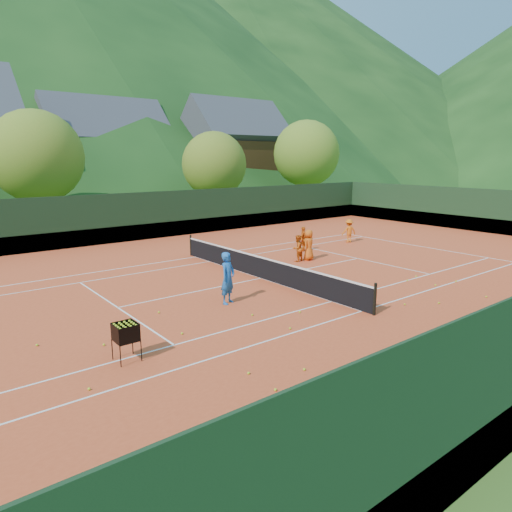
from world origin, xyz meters
TOP-DOWN VIEW (x-y plane):
  - ground at (0.00, 0.00)m, footprint 400.00×400.00m
  - clay_court at (0.00, 0.00)m, footprint 40.00×24.00m
  - mountain_far_right at (90.00, 150.00)m, footprint 260.00×260.00m
  - coach at (-3.09, -1.96)m, footprint 0.80×0.69m
  - student_a at (3.47, 1.44)m, footprint 0.72×0.61m
  - student_b at (5.48, 3.10)m, footprint 0.88×0.61m
  - student_c at (4.14, 1.32)m, footprint 0.87×0.68m
  - student_d at (9.56, 3.35)m, footprint 1.04×0.80m
  - tennis_ball_0 at (-4.63, -7.48)m, footprint 0.07×0.07m
  - tennis_ball_1 at (-9.43, -1.84)m, footprint 0.07×0.07m
  - tennis_ball_2 at (-7.96, -2.96)m, footprint 0.07×0.07m
  - tennis_ball_3 at (-3.37, -8.22)m, footprint 0.07×0.07m
  - tennis_ball_4 at (4.82, -5.31)m, footprint 0.07×0.07m
  - tennis_ball_5 at (-8.37, -8.37)m, footprint 0.07×0.07m
  - tennis_ball_6 at (-5.52, -9.19)m, footprint 0.07×0.07m
  - tennis_ball_7 at (-3.65, -9.13)m, footprint 0.07×0.07m
  - tennis_ball_8 at (4.56, -4.18)m, footprint 0.07×0.07m
  - tennis_ball_9 at (5.46, -4.01)m, footprint 0.07×0.07m
  - tennis_ball_10 at (-5.53, -1.42)m, footprint 0.07×0.07m
  - tennis_ball_11 at (-5.85, -3.56)m, footprint 0.07×0.07m
  - tennis_ball_12 at (-5.84, -7.80)m, footprint 0.07×0.07m
  - tennis_ball_13 at (2.79, -6.67)m, footprint 0.07×0.07m
  - tennis_ball_14 at (-3.06, -5.23)m, footprint 0.07×0.07m
  - tennis_ball_15 at (1.29, -8.67)m, footprint 0.07×0.07m
  - tennis_ball_17 at (-3.22, -3.56)m, footprint 0.07×0.07m
  - tennis_ball_18 at (-1.79, -4.31)m, footprint 0.07×0.07m
  - tennis_ball_19 at (1.70, -6.00)m, footprint 0.07×0.07m
  - tennis_ball_20 at (6.04, -5.53)m, footprint 0.07×0.07m
  - tennis_ball_21 at (2.13, -1.79)m, footprint 0.07×0.07m
  - tennis_ball_22 at (-5.83, -6.79)m, footprint 0.07×0.07m
  - tennis_ball_23 at (-9.11, -5.20)m, footprint 0.07×0.07m
  - tennis_ball_24 at (4.86, -7.35)m, footprint 0.07×0.07m
  - court_lines at (0.00, 0.00)m, footprint 23.83×11.03m
  - tennis_net at (0.00, 0.00)m, footprint 0.10×12.07m
  - perimeter_fence at (0.00, 0.00)m, footprint 40.40×24.24m
  - ball_hopper at (-7.81, -4.24)m, footprint 0.57×0.57m
  - chalet_mid at (6.00, 34.00)m, footprint 12.65×8.82m
  - chalet_right at (20.00, 30.00)m, footprint 11.50×8.82m
  - tree_b at (-4.00, 20.00)m, footprint 6.40×6.40m
  - tree_c at (10.00, 19.00)m, footprint 5.60×5.60m
  - tree_d at (22.00, 20.00)m, footprint 6.80×6.80m

SIDE VIEW (x-z plane):
  - ground at x=0.00m, z-range 0.00..0.00m
  - clay_court at x=0.00m, z-range 0.00..0.02m
  - court_lines at x=0.00m, z-range 0.02..0.03m
  - tennis_ball_0 at x=-4.63m, z-range 0.02..0.09m
  - tennis_ball_1 at x=-9.43m, z-range 0.02..0.09m
  - tennis_ball_2 at x=-7.96m, z-range 0.02..0.09m
  - tennis_ball_3 at x=-3.37m, z-range 0.02..0.09m
  - tennis_ball_4 at x=4.82m, z-range 0.02..0.09m
  - tennis_ball_5 at x=-8.37m, z-range 0.02..0.09m
  - tennis_ball_6 at x=-5.52m, z-range 0.02..0.09m
  - tennis_ball_7 at x=-3.65m, z-range 0.02..0.09m
  - tennis_ball_8 at x=4.56m, z-range 0.02..0.09m
  - tennis_ball_9 at x=5.46m, z-range 0.02..0.09m
  - tennis_ball_10 at x=-5.53m, z-range 0.02..0.09m
  - tennis_ball_11 at x=-5.85m, z-range 0.02..0.09m
  - tennis_ball_12 at x=-5.84m, z-range 0.02..0.09m
  - tennis_ball_13 at x=2.79m, z-range 0.02..0.09m
  - tennis_ball_14 at x=-3.06m, z-range 0.02..0.09m
  - tennis_ball_15 at x=1.29m, z-range 0.02..0.09m
  - tennis_ball_17 at x=-3.22m, z-range 0.02..0.09m
  - tennis_ball_18 at x=-1.79m, z-range 0.02..0.09m
  - tennis_ball_19 at x=1.70m, z-range 0.02..0.09m
  - tennis_ball_20 at x=6.04m, z-range 0.02..0.09m
  - tennis_ball_21 at x=2.13m, z-range 0.02..0.09m
  - tennis_ball_22 at x=-5.83m, z-range 0.02..0.09m
  - tennis_ball_23 at x=-9.11m, z-range 0.02..0.09m
  - tennis_ball_24 at x=4.86m, z-range 0.02..0.09m
  - tennis_net at x=0.00m, z-range -0.03..1.07m
  - student_a at x=3.47m, z-range 0.02..1.36m
  - student_b at x=5.48m, z-range 0.02..1.40m
  - student_d at x=9.56m, z-range 0.02..1.45m
  - ball_hopper at x=-7.81m, z-range 0.27..1.27m
  - student_c at x=4.14m, z-range 0.02..1.58m
  - coach at x=-3.09m, z-range 0.02..1.88m
  - perimeter_fence at x=0.00m, z-range -0.23..2.77m
  - tree_c at x=10.00m, z-range 0.87..8.22m
  - chalet_mid at x=6.00m, z-range -0.74..10.72m
  - tree_b at x=-4.00m, z-range 0.99..9.39m
  - chalet_right at x=20.00m, z-range -0.70..11.21m
  - tree_d at x=22.00m, z-range 1.06..9.98m
  - mountain_far_right at x=90.00m, z-range 0.00..95.00m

